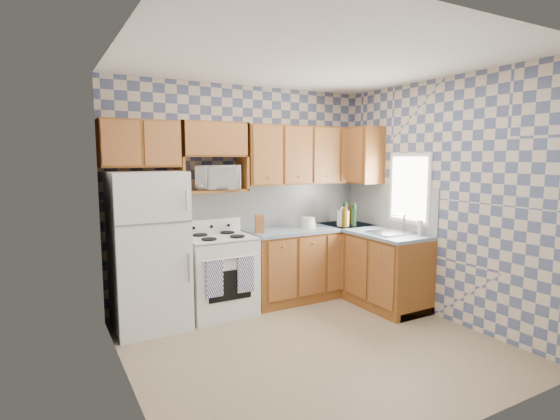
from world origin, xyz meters
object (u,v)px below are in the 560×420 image
(electric_kettle, at_px, (343,218))
(refrigerator, at_px, (148,251))
(stove_body, at_px, (219,276))
(microwave, at_px, (218,177))

(electric_kettle, bearing_deg, refrigerator, 177.98)
(stove_body, xyz_separation_m, microwave, (0.06, 0.15, 1.14))
(refrigerator, distance_m, electric_kettle, 2.52)
(refrigerator, relative_size, stove_body, 1.87)
(refrigerator, height_order, electric_kettle, refrigerator)
(refrigerator, relative_size, microwave, 3.25)
(refrigerator, bearing_deg, electric_kettle, -2.02)
(microwave, xyz_separation_m, electric_kettle, (1.64, -0.27, -0.57))
(stove_body, xyz_separation_m, electric_kettle, (1.70, -0.11, 0.57))
(electric_kettle, bearing_deg, stove_body, 176.18)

